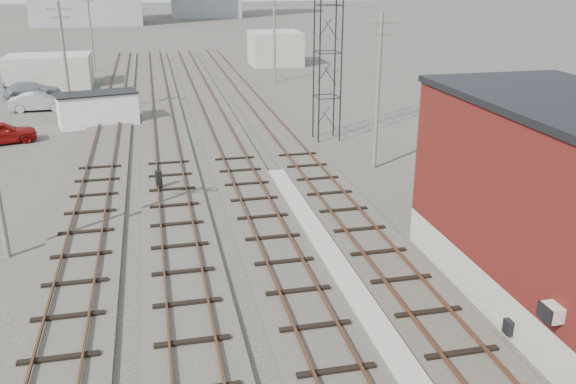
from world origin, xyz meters
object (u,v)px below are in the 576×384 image
object	(u,v)px
site_trailer	(98,109)
car_red	(0,133)
car_grey	(32,90)
switch_stand	(159,180)
car_silver	(39,102)

from	to	relation	value
site_trailer	car_red	world-z (taller)	site_trailer
site_trailer	car_grey	bearing A→B (deg)	106.00
car_red	car_grey	distance (m)	16.26
car_red	site_trailer	bearing A→B (deg)	-73.11
switch_stand	car_grey	world-z (taller)	car_grey
car_silver	car_grey	size ratio (longest dim) A/B	0.91
switch_stand	car_silver	bearing A→B (deg)	99.07
site_trailer	car_red	distance (m)	7.41
switch_stand	car_red	world-z (taller)	car_red
car_silver	car_grey	bearing A→B (deg)	12.85
switch_stand	car_silver	xyz separation A→B (m)	(-9.35, 22.20, 0.12)
car_silver	car_red	bearing A→B (deg)	173.74
car_silver	car_grey	world-z (taller)	car_silver
car_grey	car_red	bearing A→B (deg)	173.67
site_trailer	car_silver	world-z (taller)	site_trailer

